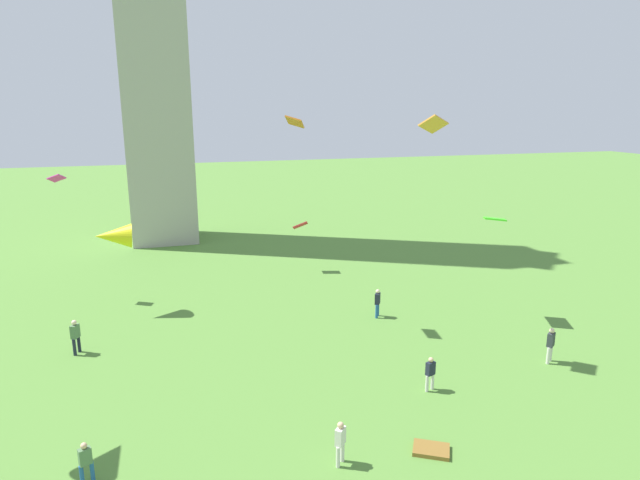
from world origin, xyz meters
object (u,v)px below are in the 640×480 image
person_3 (340,441)px  kite_flying_2 (433,124)px  person_1 (86,461)px  kite_flying_5 (300,225)px  kite_flying_3 (56,178)px  person_4 (377,301)px  kite_bundle_1 (431,450)px  person_2 (430,372)px  person_0 (551,343)px  person_5 (75,335)px  kite_flying_0 (495,219)px  kite_flying_4 (295,122)px  kite_flying_6 (113,236)px

person_3 → kite_flying_2: kite_flying_2 is taller
person_1 → kite_flying_5: size_ratio=1.15×
kite_flying_2 → person_3: bearing=-165.4°
kite_flying_2 → kite_flying_3: 23.79m
person_4 → kite_bundle_1: 13.24m
kite_flying_2 → kite_flying_3: size_ratio=1.39×
person_2 → person_0: bearing=-13.1°
person_4 → kite_flying_2: bearing=-143.8°
person_5 → kite_flying_0: bearing=-69.5°
person_5 → kite_flying_2: 20.76m
person_1 → kite_flying_4: (10.24, 11.41, 10.76)m
kite_flying_3 → kite_flying_6: kite_flying_3 is taller
kite_flying_0 → person_0: bearing=-154.2°
person_1 → person_4: (15.17, 11.01, 0.12)m
kite_flying_3 → kite_flying_4: kite_flying_4 is taller
kite_flying_4 → person_0: bearing=74.7°
kite_flying_4 → person_5: bearing=-64.6°
kite_flying_6 → kite_flying_5: bearing=107.5°
kite_flying_0 → kite_flying_4: 12.78m
person_1 → kite_flying_6: 16.81m
kite_flying_2 → kite_flying_5: 18.07m
person_0 → person_2: person_0 is taller
person_2 → kite_flying_5: kite_flying_5 is taller
person_1 → person_5: bearing=75.9°
kite_flying_5 → person_5: bearing=-131.2°
person_4 → kite_flying_0: 8.40m
kite_flying_3 → kite_flying_6: (3.35, -3.61, -3.16)m
kite_flying_2 → kite_flying_5: bearing=66.8°
person_3 → kite_flying_4: (1.71, 12.92, 10.69)m
person_5 → kite_flying_4: kite_flying_4 is taller
kite_flying_4 → person_1: bearing=-19.3°
person_1 → person_5: person_5 is taller
person_4 → kite_flying_2: 11.96m
person_5 → kite_bundle_1: 18.62m
person_1 → kite_flying_3: bearing=76.3°
person_3 → person_4: size_ratio=0.96×
person_0 → kite_flying_5: 20.42m
person_2 → kite_flying_2: size_ratio=0.98×
kite_flying_2 → kite_bundle_1: size_ratio=1.24×
person_0 → kite_flying_5: size_ratio=1.36×
kite_flying_0 → kite_bundle_1: kite_flying_0 is taller
person_0 → person_3: bearing=163.9°
person_0 → kite_flying_3: 30.44m
kite_flying_3 → person_5: bearing=-50.4°
kite_flying_3 → kite_flying_2: bearing=-7.7°
kite_flying_0 → kite_bundle_1: (-9.51, -10.77, -6.04)m
person_5 → kite_flying_4: size_ratio=1.17×
person_4 → kite_flying_6: kite_flying_6 is taller
person_5 → kite_flying_3: kite_flying_3 is taller
person_1 → kite_flying_2: size_ratio=0.95×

